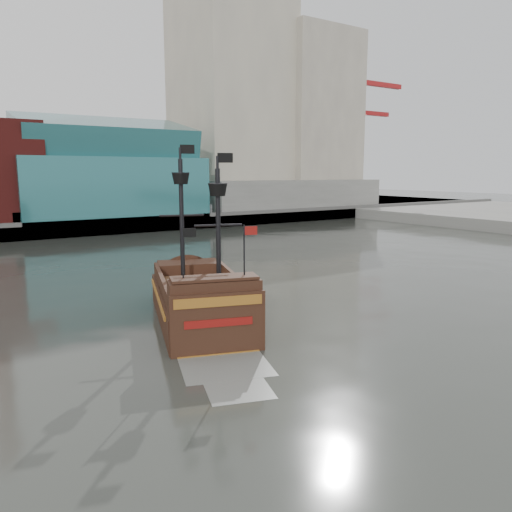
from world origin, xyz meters
TOP-DOWN VIEW (x-y plane):
  - ground at (0.00, 0.00)m, footprint 400.00×400.00m
  - promenade_far at (0.00, 92.00)m, footprint 220.00×60.00m
  - seawall at (0.00, 62.50)m, footprint 220.00×1.00m
  - skyline at (5.21, 84.56)m, footprint 149.00×45.00m
  - crane_a at (78.63, 82.00)m, footprint 22.50×4.00m
  - crane_b at (88.23, 92.00)m, footprint 19.10×4.00m
  - pirate_ship at (-1.71, 13.67)m, footprint 9.75×17.13m

SIDE VIEW (x-z plane):
  - ground at x=0.00m, z-range 0.00..0.00m
  - promenade_far at x=0.00m, z-range 0.00..2.00m
  - pirate_ship at x=-1.71m, z-range -5.04..7.26m
  - seawall at x=0.00m, z-range 0.00..2.60m
  - crane_b at x=88.23m, z-range 2.45..28.70m
  - crane_a at x=78.63m, z-range 2.99..35.24m
  - skyline at x=5.21m, z-range -6.45..55.55m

